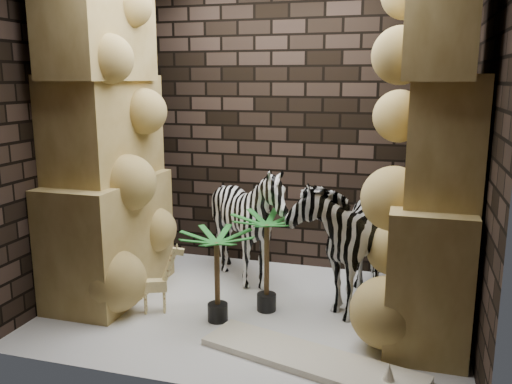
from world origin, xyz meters
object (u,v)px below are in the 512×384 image
(giraffe_toy, at_px, (154,278))
(palm_front, at_px, (267,263))
(zebra_right, at_px, (345,226))
(surfboard, at_px, (310,359))
(zebra_left, at_px, (248,229))
(palm_back, at_px, (217,277))

(giraffe_toy, bearing_deg, palm_front, -4.60)
(zebra_right, height_order, giraffe_toy, zebra_right)
(palm_front, relative_size, surfboard, 0.53)
(surfboard, bearing_deg, zebra_left, 138.80)
(palm_back, xyz_separation_m, surfboard, (0.87, -0.46, -0.37))
(zebra_left, height_order, palm_front, zebra_left)
(surfboard, bearing_deg, palm_front, 140.05)
(zebra_right, distance_m, giraffe_toy, 1.75)
(palm_back, height_order, surfboard, palm_back)
(zebra_right, relative_size, zebra_left, 1.14)
(zebra_left, xyz_separation_m, giraffe_toy, (-0.58, -0.86, -0.24))
(giraffe_toy, xyz_separation_m, palm_front, (0.92, 0.31, 0.13))
(zebra_left, distance_m, palm_front, 0.66)
(palm_front, bearing_deg, zebra_left, 121.50)
(palm_front, distance_m, surfboard, 1.02)
(zebra_right, height_order, zebra_left, zebra_right)
(palm_front, bearing_deg, surfboard, -55.46)
(zebra_left, relative_size, giraffe_toy, 1.97)
(giraffe_toy, distance_m, palm_front, 0.98)
(zebra_left, bearing_deg, zebra_right, -8.85)
(zebra_left, xyz_separation_m, palm_front, (0.34, -0.55, -0.12))
(zebra_left, bearing_deg, palm_back, -91.89)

